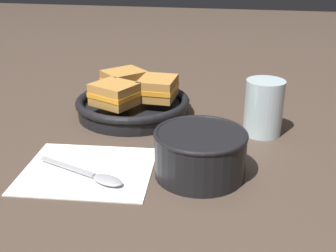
{
  "coord_description": "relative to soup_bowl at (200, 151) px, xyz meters",
  "views": [
    {
      "loc": [
        0.19,
        -0.66,
        0.35
      ],
      "look_at": [
        0.04,
        0.05,
        0.04
      ],
      "focal_mm": 45.0,
      "sensor_mm": 36.0,
      "label": 1
    }
  ],
  "objects": [
    {
      "name": "ground_plane",
      "position": [
        -0.12,
        0.05,
        -0.04
      ],
      "size": [
        4.0,
        4.0,
        0.0
      ],
      "primitive_type": "plane",
      "color": "#47382D"
    },
    {
      "name": "napkin",
      "position": [
        -0.19,
        -0.02,
        -0.04
      ],
      "size": [
        0.23,
        0.2,
        0.0
      ],
      "color": "white",
      "rests_on": "ground_plane"
    },
    {
      "name": "soup_bowl",
      "position": [
        0.0,
        0.0,
        0.0
      ],
      "size": [
        0.15,
        0.15,
        0.08
      ],
      "color": "black",
      "rests_on": "ground_plane"
    },
    {
      "name": "spoon",
      "position": [
        -0.16,
        -0.05,
        -0.04
      ],
      "size": [
        0.17,
        0.08,
        0.01
      ],
      "rotation": [
        0.0,
        0.0,
        -0.35
      ],
      "color": "#9E9EA3",
      "rests_on": "napkin"
    },
    {
      "name": "skillet",
      "position": [
        -0.18,
        0.24,
        -0.02
      ],
      "size": [
        0.25,
        0.25,
        0.04
      ],
      "color": "black",
      "rests_on": "ground_plane"
    },
    {
      "name": "sandwich_near_left",
      "position": [
        -0.21,
        0.29,
        0.02
      ],
      "size": [
        0.12,
        0.12,
        0.05
      ],
      "rotation": [
        0.0,
        0.0,
        3.96
      ],
      "color": "#B27A38",
      "rests_on": "skillet"
    },
    {
      "name": "sandwich_near_right",
      "position": [
        -0.2,
        0.19,
        0.02
      ],
      "size": [
        0.11,
        0.11,
        0.05
      ],
      "rotation": [
        0.0,
        0.0,
        5.86
      ],
      "color": "#B27A38",
      "rests_on": "skillet"
    },
    {
      "name": "sandwich_far_left",
      "position": [
        -0.12,
        0.24,
        0.02
      ],
      "size": [
        0.08,
        0.09,
        0.05
      ],
      "rotation": [
        0.0,
        0.0,
        7.81
      ],
      "color": "#B27A38",
      "rests_on": "skillet"
    },
    {
      "name": "drinking_glass",
      "position": [
        0.1,
        0.19,
        0.01
      ],
      "size": [
        0.08,
        0.08,
        0.11
      ],
      "color": "silver",
      "rests_on": "ground_plane"
    }
  ]
}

